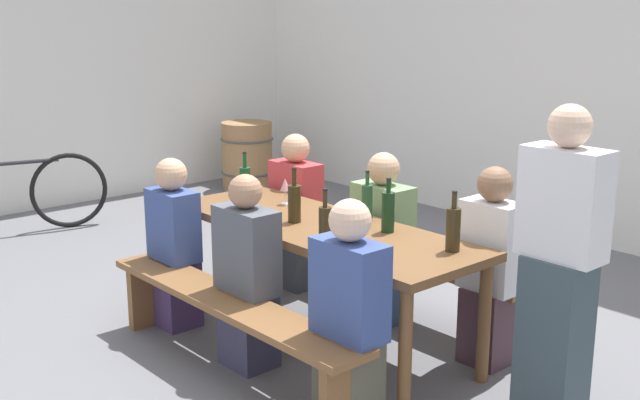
# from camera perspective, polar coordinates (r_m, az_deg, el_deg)

# --- Properties ---
(ground_plane) EXTENTS (24.00, 24.00, 0.00)m
(ground_plane) POSITION_cam_1_polar(r_m,az_deg,el_deg) (4.99, 0.00, -10.10)
(ground_plane) COLOR slate
(back_wall) EXTENTS (14.00, 0.20, 3.20)m
(back_wall) POSITION_cam_1_polar(r_m,az_deg,el_deg) (7.11, 20.08, 9.61)
(back_wall) COLOR silver
(back_wall) RESTS_ON ground
(side_wall) EXTENTS (0.20, 6.82, 3.20)m
(side_wall) POSITION_cam_1_polar(r_m,az_deg,el_deg) (8.43, -20.73, 10.09)
(side_wall) COLOR silver
(side_wall) RESTS_ON ground
(tasting_table) EXTENTS (2.15, 0.75, 0.75)m
(tasting_table) POSITION_cam_1_polar(r_m,az_deg,el_deg) (4.75, 0.00, -2.69)
(tasting_table) COLOR brown
(tasting_table) RESTS_ON ground
(bench_near) EXTENTS (2.05, 0.30, 0.45)m
(bench_near) POSITION_cam_1_polar(r_m,az_deg,el_deg) (4.46, -6.60, -8.17)
(bench_near) COLOR brown
(bench_near) RESTS_ON ground
(bench_far) EXTENTS (2.05, 0.30, 0.45)m
(bench_far) POSITION_cam_1_polar(r_m,az_deg,el_deg) (5.30, 5.52, -4.55)
(bench_far) COLOR brown
(bench_far) RESTS_ON ground
(wine_bottle_0) EXTENTS (0.07, 0.07, 0.32)m
(wine_bottle_0) POSITION_cam_1_polar(r_m,az_deg,el_deg) (5.35, -5.41, 1.31)
(wine_bottle_0) COLOR #194723
(wine_bottle_0) RESTS_ON tasting_table
(wine_bottle_1) EXTENTS (0.08, 0.08, 0.33)m
(wine_bottle_1) POSITION_cam_1_polar(r_m,az_deg,el_deg) (4.76, -1.86, -0.17)
(wine_bottle_1) COLOR #332814
(wine_bottle_1) RESTS_ON tasting_table
(wine_bottle_2) EXTENTS (0.07, 0.07, 0.31)m
(wine_bottle_2) POSITION_cam_1_polar(r_m,az_deg,el_deg) (4.79, 3.41, -0.12)
(wine_bottle_2) COLOR #234C2D
(wine_bottle_2) RESTS_ON tasting_table
(wine_bottle_3) EXTENTS (0.08, 0.08, 0.33)m
(wine_bottle_3) POSITION_cam_1_polar(r_m,az_deg,el_deg) (4.25, 9.57, -2.03)
(wine_bottle_3) COLOR #332814
(wine_bottle_3) RESTS_ON tasting_table
(wine_bottle_4) EXTENTS (0.08, 0.08, 0.32)m
(wine_bottle_4) POSITION_cam_1_polar(r_m,az_deg,el_deg) (4.56, 4.92, -0.80)
(wine_bottle_4) COLOR #143319
(wine_bottle_4) RESTS_ON tasting_table
(wine_bottle_5) EXTENTS (0.07, 0.07, 0.32)m
(wine_bottle_5) POSITION_cam_1_polar(r_m,az_deg,el_deg) (4.30, 0.36, -1.78)
(wine_bottle_5) COLOR #332814
(wine_bottle_5) RESTS_ON tasting_table
(wine_glass_0) EXTENTS (0.07, 0.07, 0.16)m
(wine_glass_0) POSITION_cam_1_polar(r_m,az_deg,el_deg) (5.12, -5.52, 0.67)
(wine_glass_0) COLOR silver
(wine_glass_0) RESTS_ON tasting_table
(wine_glass_1) EXTENTS (0.07, 0.07, 0.18)m
(wine_glass_1) POSITION_cam_1_polar(r_m,az_deg,el_deg) (5.18, -2.53, 1.03)
(wine_glass_1) COLOR silver
(wine_glass_1) RESTS_ON tasting_table
(seated_guest_near_0) EXTENTS (0.35, 0.24, 1.10)m
(seated_guest_near_0) POSITION_cam_1_polar(r_m,az_deg,el_deg) (5.12, -10.45, -3.34)
(seated_guest_near_0) COLOR #433058
(seated_guest_near_0) RESTS_ON ground
(seated_guest_near_1) EXTENTS (0.39, 0.24, 1.13)m
(seated_guest_near_1) POSITION_cam_1_polar(r_m,az_deg,el_deg) (4.50, -5.26, -5.59)
(seated_guest_near_1) COLOR #37354F
(seated_guest_near_1) RESTS_ON ground
(seated_guest_near_2) EXTENTS (0.38, 0.24, 1.14)m
(seated_guest_near_2) POSITION_cam_1_polar(r_m,az_deg,el_deg) (3.89, 2.11, -8.50)
(seated_guest_near_2) COLOR #545142
(seated_guest_near_2) RESTS_ON ground
(seated_guest_far_0) EXTENTS (0.39, 0.24, 1.14)m
(seated_guest_far_0) POSITION_cam_1_polar(r_m,az_deg,el_deg) (5.75, -1.74, -1.11)
(seated_guest_far_0) COLOR #3C414A
(seated_guest_far_0) RESTS_ON ground
(seated_guest_far_1) EXTENTS (0.41, 0.24, 1.12)m
(seated_guest_far_1) POSITION_cam_1_polar(r_m,az_deg,el_deg) (5.14, 4.49, -3.08)
(seated_guest_far_1) COLOR navy
(seated_guest_far_1) RESTS_ON ground
(seated_guest_far_2) EXTENTS (0.34, 0.24, 1.16)m
(seated_guest_far_2) POSITION_cam_1_polar(r_m,az_deg,el_deg) (4.60, 12.16, -5.03)
(seated_guest_far_2) COLOR #472F37
(seated_guest_far_2) RESTS_ON ground
(standing_host) EXTENTS (0.39, 0.24, 1.60)m
(standing_host) POSITION_cam_1_polar(r_m,az_deg,el_deg) (3.92, 16.78, -5.40)
(standing_host) COLOR #38484F
(standing_host) RESTS_ON ground
(wine_barrel) EXTENTS (0.60, 0.60, 0.75)m
(wine_barrel) POSITION_cam_1_polar(r_m,az_deg,el_deg) (8.97, -5.27, 3.21)
(wine_barrel) COLOR #9E7247
(wine_barrel) RESTS_ON ground
(parked_bicycle_0) EXTENTS (0.45, 1.64, 0.90)m
(parked_bicycle_0) POSITION_cam_1_polar(r_m,az_deg,el_deg) (7.64, -21.32, 0.39)
(parked_bicycle_0) COLOR black
(parked_bicycle_0) RESTS_ON ground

